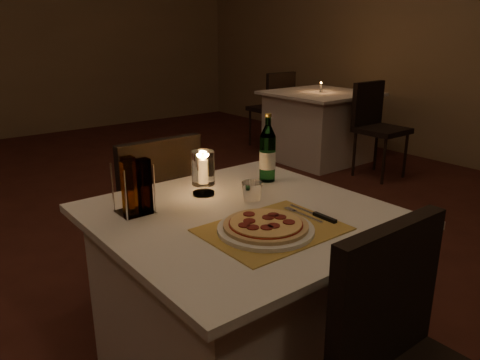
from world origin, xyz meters
TOP-DOWN VIEW (x-y plane):
  - floor at (0.00, 0.00)m, footprint 8.00×10.00m
  - main_table at (0.23, -0.42)m, footprint 1.00×1.00m
  - chair_near at (0.23, -1.13)m, footprint 0.42×0.42m
  - chair_far at (0.23, 0.30)m, footprint 0.42×0.42m
  - placemat at (0.21, -0.60)m, footprint 0.45×0.34m
  - plate at (0.18, -0.60)m, footprint 0.32×0.32m
  - pizza at (0.18, -0.60)m, footprint 0.28×0.28m
  - fork at (0.37, -0.56)m, footprint 0.02×0.18m
  - knife at (0.41, -0.63)m, footprint 0.02×0.22m
  - tumbler at (0.32, -0.36)m, footprint 0.08×0.08m
  - water_bottle at (0.55, -0.19)m, footprint 0.07×0.07m
  - hurricane_candle at (0.23, -0.16)m, footprint 0.09×0.09m
  - cruet_caddy at (-0.08, -0.19)m, footprint 0.12×0.12m
  - neighbor_table_right at (3.00, 1.75)m, footprint 1.00×1.00m
  - neighbor_chair_ra at (3.00, 1.03)m, footprint 0.42×0.42m
  - neighbor_chair_rb at (3.00, 2.46)m, footprint 0.42×0.42m
  - neighbor_candle_right at (3.00, 1.75)m, footprint 0.03×0.03m

SIDE VIEW (x-z plane):
  - floor at x=0.00m, z-range -0.02..0.00m
  - main_table at x=0.23m, z-range 0.00..0.74m
  - neighbor_table_right at x=3.00m, z-range 0.00..0.74m
  - chair_near at x=0.23m, z-range 0.10..1.00m
  - chair_far at x=0.23m, z-range 0.10..1.00m
  - neighbor_chair_ra at x=3.00m, z-range 0.10..1.00m
  - neighbor_chair_rb at x=3.00m, z-range 0.10..1.00m
  - placemat at x=0.21m, z-range 0.74..0.74m
  - fork at x=0.37m, z-range 0.74..0.75m
  - knife at x=0.41m, z-range 0.74..0.76m
  - plate at x=0.18m, z-range 0.74..0.76m
  - pizza at x=0.18m, z-range 0.76..0.78m
  - tumbler at x=0.32m, z-range 0.74..0.82m
  - neighbor_candle_right at x=3.00m, z-range 0.73..0.84m
  - cruet_caddy at x=-0.08m, z-range 0.73..0.94m
  - hurricane_candle at x=0.23m, z-range 0.76..0.93m
  - water_bottle at x=0.55m, z-range 0.71..1.01m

